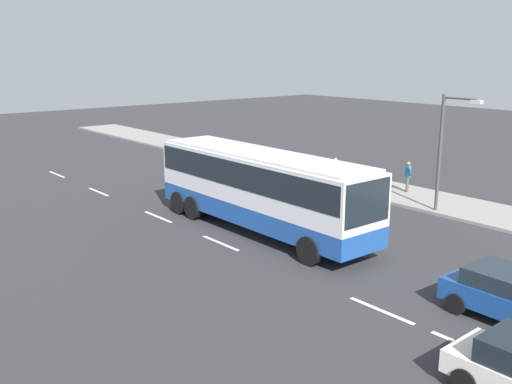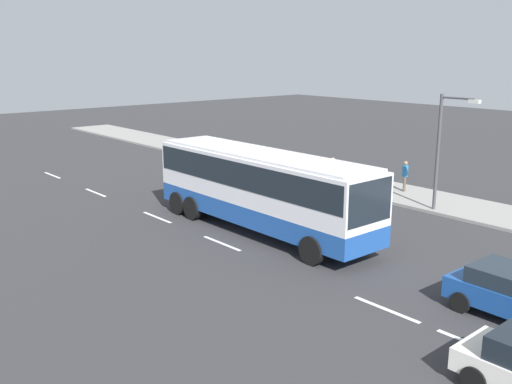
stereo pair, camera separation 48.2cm
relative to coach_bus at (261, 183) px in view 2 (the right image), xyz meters
name	(u,v)px [view 2 (the right image)]	position (x,y,z in m)	size (l,w,h in m)	color
ground_plane	(292,238)	(1.60, 0.34, -2.17)	(120.00, 120.00, 0.00)	#333335
sidewalk_curb	(424,199)	(1.60, 10.06, -2.09)	(80.00, 4.00, 0.15)	gray
lane_centreline	(233,248)	(0.91, -2.28, -2.16)	(40.07, 0.16, 0.01)	white
coach_bus	(261,183)	(0.00, 0.00, 0.00)	(11.75, 2.81, 3.49)	#1E4C9E
car_black_sedan	(221,175)	(-7.52, 3.57, -1.34)	(4.52, 1.91, 1.58)	black
pedestrian_near_curb	(405,174)	(0.00, 10.51, -1.05)	(0.32, 0.32, 1.68)	brown
pedestrian_at_crossing	(333,170)	(-3.45, 8.48, -1.07)	(0.32, 0.32, 1.64)	brown
street_lamp	(443,143)	(3.41, 8.47, 1.28)	(1.98, 0.24, 5.57)	#47474C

